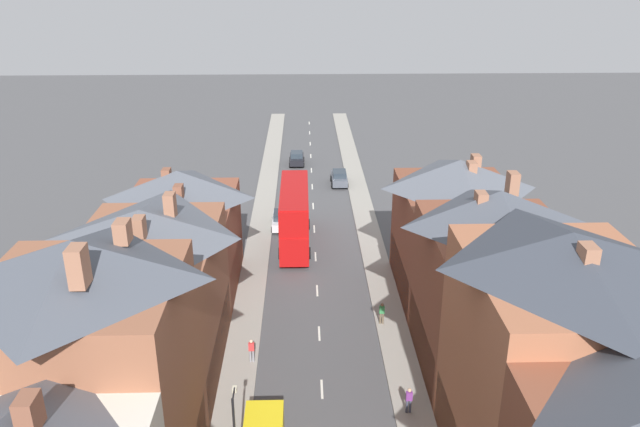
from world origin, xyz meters
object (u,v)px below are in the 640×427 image
Objects in this scene: car_parked_right_a at (282,220)px; pedestrian_mid_left at (409,399)px; pedestrian_mid_right at (252,350)px; double_decker_bus_lead at (294,215)px; car_parked_left_b at (297,158)px; pedestrian_far_left at (382,312)px; car_parked_left_a at (339,178)px.

pedestrian_mid_left is (7.89, -26.71, 0.19)m from car_parked_right_a.
car_parked_right_a is 2.47× the size of pedestrian_mid_right.
double_decker_bus_lead is at bearing 105.98° from pedestrian_mid_left.
car_parked_left_b is 2.40× the size of pedestrian_mid_left.
pedestrian_far_left is (6.18, -37.44, 0.20)m from car_parked_left_b.
car_parked_left_a reaches higher than car_parked_left_b.
pedestrian_mid_right is at bearing -93.50° from car_parked_left_b.
car_parked_left_b is 37.95m from pedestrian_far_left.
car_parked_right_a is 2.47× the size of pedestrian_far_left.
pedestrian_mid_left is 1.00× the size of pedestrian_far_left.
pedestrian_mid_right is (-1.25, -21.67, 0.19)m from car_parked_right_a.
car_parked_left_a is 2.49× the size of pedestrian_far_left.
pedestrian_mid_right is (-7.45, -33.90, 0.18)m from car_parked_left_a.
double_decker_bus_lead is at bearing 114.24° from pedestrian_far_left.
car_parked_left_b is (1.30, 20.01, -0.01)m from car_parked_right_a.
car_parked_left_b is at bearing 98.03° from pedestrian_mid_left.
double_decker_bus_lead is 2.70× the size of car_parked_left_a.
double_decker_bus_lead reaches higher than pedestrian_mid_right.
pedestrian_mid_left is at bearing -28.90° from pedestrian_mid_right.
pedestrian_mid_right is at bearing -102.39° from car_parked_left_a.
pedestrian_mid_right and pedestrian_far_left have the same top height.
car_parked_left_a is 1.04× the size of car_parked_left_b.
car_parked_left_a is at bearing 92.48° from pedestrian_far_left.
pedestrian_far_left is at bearing -87.52° from car_parked_left_a.
car_parked_right_a is at bearing 109.36° from double_decker_bus_lead.
pedestrian_mid_left reaches higher than car_parked_left_a.
pedestrian_mid_left is at bearing -73.55° from car_parked_right_a.
pedestrian_mid_left is at bearing -87.52° from car_parked_left_a.
pedestrian_mid_right is (-9.13, 5.04, 0.00)m from pedestrian_mid_left.
pedestrian_mid_right reaches higher than car_parked_left_b.
pedestrian_mid_right reaches higher than car_parked_left_a.
car_parked_left_a is 13.71m from car_parked_right_a.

